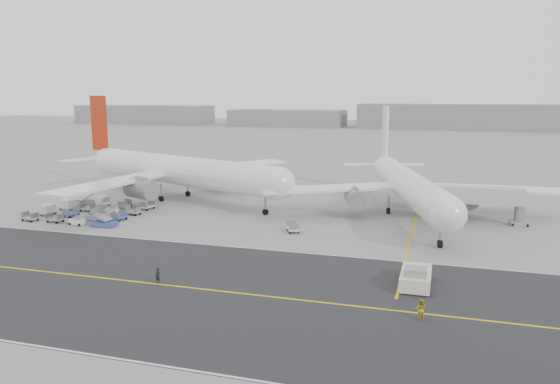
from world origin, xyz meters
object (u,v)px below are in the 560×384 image
(airliner_a, at_px, (175,170))
(ground_crew_a, at_px, (158,276))
(airliner_b, at_px, (407,185))
(jet_bridge, at_px, (475,197))
(ground_crew_b, at_px, (421,309))
(pushback_tug, at_px, (416,277))

(airliner_a, distance_m, ground_crew_a, 48.46)
(airliner_a, relative_size, airliner_b, 1.09)
(jet_bridge, xyz_separation_m, ground_crew_b, (-6.27, -40.73, -3.21))
(airliner_a, xyz_separation_m, ground_crew_b, (47.98, -45.20, -4.70))
(ground_crew_a, bearing_deg, ground_crew_b, 9.09)
(ground_crew_a, relative_size, ground_crew_b, 0.92)
(airliner_b, height_order, jet_bridge, airliner_b)
(airliner_b, distance_m, pushback_tug, 35.96)
(airliner_a, bearing_deg, airliner_b, -69.33)
(airliner_b, distance_m, ground_crew_b, 44.64)
(airliner_a, bearing_deg, pushback_tug, -105.86)
(pushback_tug, xyz_separation_m, ground_crew_b, (0.88, -8.69, -0.03))
(airliner_b, relative_size, jet_bridge, 3.12)
(airliner_a, bearing_deg, jet_bridge, -72.78)
(airliner_b, distance_m, jet_bridge, 11.17)
(airliner_a, distance_m, ground_crew_b, 66.09)
(airliner_b, bearing_deg, pushback_tug, -100.80)
(airliner_b, bearing_deg, jet_bridge, -34.67)
(airliner_a, relative_size, pushback_tug, 6.39)
(pushback_tug, distance_m, ground_crew_a, 27.53)
(jet_bridge, height_order, ground_crew_b, jet_bridge)
(jet_bridge, relative_size, ground_crew_b, 8.27)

